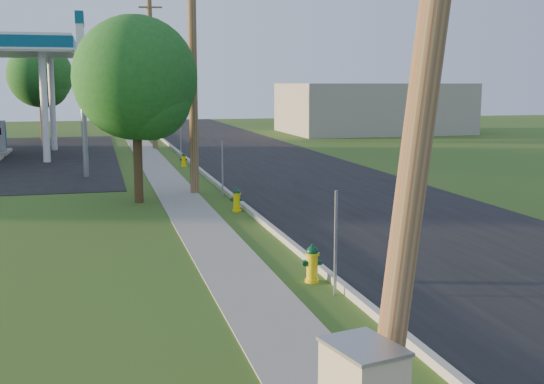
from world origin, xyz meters
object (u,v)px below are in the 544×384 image
at_px(price_pylon, 81,48).
at_px(tree_lot, 41,78).
at_px(hydrant_mid, 237,200).
at_px(utility_pole_mid, 192,55).
at_px(hydrant_near, 312,264).
at_px(utility_pole_far, 152,70).
at_px(hydrant_far, 184,160).
at_px(tree_verge, 139,83).

bearing_deg(price_pylon, tree_lot, 98.52).
xyz_separation_m(price_pylon, hydrant_mid, (4.65, -9.47, -5.06)).
bearing_deg(hydrant_mid, price_pylon, 116.17).
bearing_deg(hydrant_mid, utility_pole_mid, 100.75).
xyz_separation_m(utility_pole_mid, price_pylon, (-3.90, 5.50, 0.48)).
distance_m(price_pylon, hydrant_near, 18.66).
xyz_separation_m(utility_pole_far, tree_lot, (-7.01, 8.23, -0.41)).
bearing_deg(hydrant_mid, hydrant_near, -90.42).
distance_m(price_pylon, hydrant_far, 7.34).
bearing_deg(hydrant_mid, tree_lot, 104.41).
bearing_deg(utility_pole_mid, hydrant_far, 85.69).
relative_size(tree_verge, hydrant_near, 7.95).
height_order(utility_pole_mid, price_pylon, utility_pole_mid).
bearing_deg(tree_lot, hydrant_mid, -75.59).
distance_m(tree_verge, hydrant_mid, 5.14).
bearing_deg(tree_lot, tree_verge, -79.78).
xyz_separation_m(utility_pole_mid, hydrant_mid, (0.75, -3.97, -4.58)).
xyz_separation_m(hydrant_near, hydrant_far, (-0.08, 20.09, -0.05)).
distance_m(price_pylon, hydrant_mid, 11.70).
relative_size(tree_lot, hydrant_far, 10.07).
xyz_separation_m(tree_verge, tree_lot, (-5.01, 27.80, 0.41)).
bearing_deg(hydrant_far, hydrant_mid, -89.37).
height_order(utility_pole_far, hydrant_mid, utility_pole_far).
bearing_deg(hydrant_near, tree_lot, 101.43).
relative_size(hydrant_mid, hydrant_far, 1.12).
height_order(utility_pole_mid, tree_verge, utility_pole_mid).
distance_m(utility_pole_far, price_pylon, 13.11).
bearing_deg(hydrant_near, tree_verge, 104.65).
xyz_separation_m(tree_lot, hydrant_far, (7.63, -18.02, -4.06)).
xyz_separation_m(tree_verge, hydrant_mid, (2.75, -2.40, -3.61)).
distance_m(utility_pole_far, tree_lot, 10.82).
bearing_deg(utility_pole_far, hydrant_mid, -88.04).
height_order(tree_verge, hydrant_mid, tree_verge).
bearing_deg(utility_pole_mid, hydrant_near, -86.65).
bearing_deg(hydrant_near, hydrant_mid, 89.58).
bearing_deg(price_pylon, hydrant_near, -75.18).
bearing_deg(hydrant_far, tree_verge, -104.98).
height_order(price_pylon, tree_lot, price_pylon).
bearing_deg(utility_pole_mid, utility_pole_far, 90.00).
height_order(tree_lot, hydrant_mid, tree_lot).
relative_size(utility_pole_mid, hydrant_mid, 12.86).
height_order(utility_pole_far, hydrant_far, utility_pole_far).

